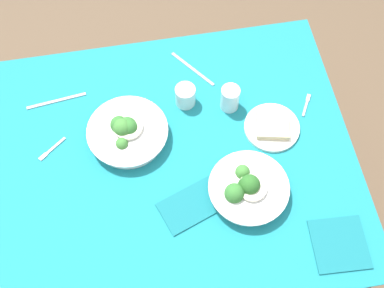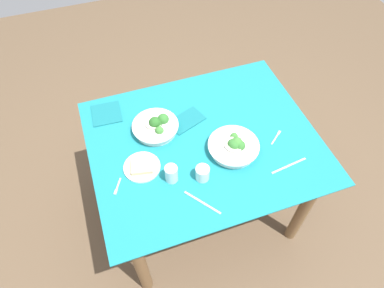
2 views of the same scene
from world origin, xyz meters
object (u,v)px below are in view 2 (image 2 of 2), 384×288
broccoli_bowl_far (234,146)px  table_knife_left (289,166)px  water_glass_side (171,174)px  water_glass_center (203,173)px  napkin_folded_upper (186,120)px  fork_by_near_bowl (276,137)px  fork_by_far_bowl (117,187)px  table_knife_right (202,203)px  bread_side_plate (142,166)px  napkin_folded_lower (106,114)px  broccoli_bowl_near (156,126)px

broccoli_bowl_far → table_knife_left: broccoli_bowl_far is taller
broccoli_bowl_far → water_glass_side: 0.37m
water_glass_center → napkin_folded_upper: bearing=-96.6°
broccoli_bowl_far → napkin_folded_upper: (0.17, -0.28, -0.03)m
fork_by_near_bowl → water_glass_side: bearing=148.4°
broccoli_bowl_far → water_glass_center: size_ratio=3.46×
table_knife_left → water_glass_center: bearing=162.7°
fork_by_far_bowl → table_knife_left: bearing=108.2°
table_knife_left → table_knife_right: same height
water_glass_center → broccoli_bowl_far: bearing=-153.9°
bread_side_plate → water_glass_side: 0.17m
table_knife_right → broccoli_bowl_far: bearing=-84.7°
broccoli_bowl_far → water_glass_center: 0.24m
water_glass_side → table_knife_left: bearing=168.3°
table_knife_left → napkin_folded_upper: napkin_folded_upper is taller
fork_by_far_bowl → fork_by_near_bowl: bearing=120.8°
napkin_folded_upper → napkin_folded_lower: bearing=-25.6°
bread_side_plate → fork_by_near_bowl: bread_side_plate is taller
napkin_folded_upper → napkin_folded_lower: same height
fork_by_near_bowl → napkin_folded_upper: napkin_folded_upper is taller
broccoli_bowl_far → table_knife_left: bearing=141.2°
water_glass_side → fork_by_far_bowl: bearing=-8.8°
water_glass_center → table_knife_right: size_ratio=0.38×
broccoli_bowl_far → broccoli_bowl_near: 0.44m
napkin_folded_lower → napkin_folded_upper: bearing=154.4°
broccoli_bowl_far → table_knife_right: broccoli_bowl_far is taller
water_glass_side → table_knife_left: (-0.59, 0.12, -0.05)m
bread_side_plate → fork_by_near_bowl: 0.75m
broccoli_bowl_near → water_glass_center: (-0.13, 0.37, 0.00)m
water_glass_side → napkin_folded_upper: bearing=-119.2°
bread_side_plate → table_knife_right: 0.37m
bread_side_plate → water_glass_side: (-0.12, 0.11, 0.04)m
table_knife_right → broccoli_bowl_near: bearing=-27.3°
broccoli_bowl_near → table_knife_left: (-0.58, 0.45, -0.03)m
water_glass_side → table_knife_right: bearing=119.3°
water_glass_center → broccoli_bowl_near: bearing=-70.2°
broccoli_bowl_far → fork_by_near_bowl: size_ratio=2.86×
table_knife_left → napkin_folded_upper: 0.61m
fork_by_far_bowl → bread_side_plate: bearing=146.0°
fork_by_far_bowl → napkin_folded_lower: napkin_folded_lower is taller
water_glass_side → fork_by_near_bowl: 0.62m
napkin_folded_lower → fork_by_near_bowl: bearing=150.7°
broccoli_bowl_near → napkin_folded_lower: broccoli_bowl_near is taller
napkin_folded_lower → table_knife_left: bearing=140.9°
bread_side_plate → water_glass_side: water_glass_side is taller
fork_by_near_bowl → napkin_folded_upper: size_ratio=0.47×
water_glass_center → fork_by_near_bowl: bearing=-166.9°
table_knife_left → table_knife_right: bearing=179.1°
fork_by_near_bowl → napkin_folded_upper: (0.43, -0.27, 0.00)m
fork_by_far_bowl → fork_by_near_bowl: size_ratio=0.93×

